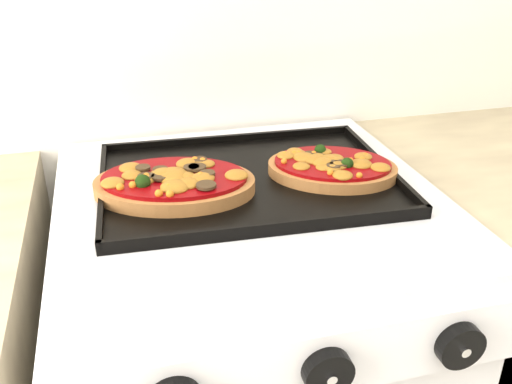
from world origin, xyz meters
name	(u,v)px	position (x,y,z in m)	size (l,w,h in m)	color
control_panel	(320,360)	(0.03, 1.39, 0.85)	(0.60, 0.02, 0.09)	white
knob_center	(328,372)	(0.04, 1.37, 0.85)	(0.06, 0.06, 0.02)	black
knob_right	(460,346)	(0.20, 1.37, 0.85)	(0.06, 0.06, 0.02)	black
baking_tray	(248,177)	(0.04, 1.74, 0.92)	(0.46, 0.34, 0.02)	black
pizza_left	(174,182)	(-0.08, 1.72, 0.94)	(0.25, 0.16, 0.04)	#A8673A
pizza_right	(332,166)	(0.18, 1.72, 0.94)	(0.21, 0.15, 0.03)	#A8673A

